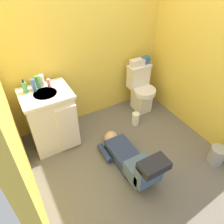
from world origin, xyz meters
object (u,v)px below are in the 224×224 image
Objects in this scene: faucet at (41,83)px; trash_can at (217,155)px; soap_dispenser at (25,87)px; vanity_cabinet at (51,118)px; bottle_pink at (49,83)px; person_plumber at (132,160)px; tissue_box at (137,63)px; toilet at (141,89)px; toiletry_bag at (145,60)px; bottle_white at (42,81)px; bottle_green at (38,82)px; paper_towel_roll at (135,119)px; bottle_blue at (33,85)px.

trash_can is at bearing -42.23° from faucet.
soap_dispenser reaches higher than faucet.
vanity_cabinet is at bearing -33.10° from soap_dispenser.
faucet is 0.10m from bottle_pink.
tissue_box is at bearing 54.40° from person_plumber.
bottle_pink reaches higher than vanity_cabinet.
toiletry_bag is (0.11, 0.09, 0.44)m from toilet.
toilet is at bearing -3.70° from bottle_white.
bottle_white reaches higher than toilet.
tissue_box is 1.77× the size of toiletry_bag.
toiletry_bag is at bearing 5.67° from vanity_cabinet.
faucet is at bearing 121.74° from person_plumber.
bottle_white is at bearing 120.41° from person_plumber.
person_plumber is 6.80× the size of bottle_green.
faucet reaches higher than tissue_box.
bottle_green reaches higher than paper_towel_roll.
bottle_pink is (0.18, 0.01, -0.03)m from bottle_blue.
bottle_pink is at bearing 118.93° from person_plumber.
paper_towel_roll is at bearing -19.64° from bottle_white.
toiletry_bag is 0.50× the size of trash_can.
bottle_white reaches higher than person_plumber.
tissue_box is at bearing 6.26° from vanity_cabinet.
paper_towel_roll is at bearing -121.88° from tissue_box.
trash_can is (1.75, -1.45, -0.78)m from bottle_blue.
bottle_pink is at bearing -39.17° from bottle_white.
faucet is at bearing 176.95° from toilet.
bottle_pink is (0.28, -0.02, -0.02)m from soap_dispenser.
toiletry_bag is 1.62m from bottle_green.
bottle_white is (-1.46, 0.09, 0.53)m from toilet.
bottle_white reaches higher than bottle_pink.
bottle_green is at bearing 172.85° from faucet.
toiletry_bag reaches higher than toilet.
bottle_blue is at bearing -176.28° from bottle_pink.
trash_can is at bearing -41.82° from bottle_green.
bottle_green reaches higher than tissue_box.
trash_can is (1.66, -1.50, -0.75)m from faucet.
tissue_box is at bearing 58.12° from paper_towel_roll.
toiletry_bag reaches higher than vanity_cabinet.
tissue_box reaches higher than trash_can.
paper_towel_roll is (1.09, -0.36, -0.77)m from bottle_pink.
soap_dispenser is 2.49m from trash_can.
faucet is at bearing -7.15° from bottle_green.
person_plumber is 7.00× the size of bottle_white.
toiletry_bag is 0.75× the size of soap_dispenser.
bottle_green is 1.51m from paper_towel_roll.
vanity_cabinet is 8.20× the size of faucet.
bottle_green reaches higher than toiletry_bag.
tissue_box reaches higher than paper_towel_roll.
bottle_blue is (-0.09, -0.05, 0.03)m from faucet.
soap_dispenser is at bearing 164.61° from paper_towel_roll.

